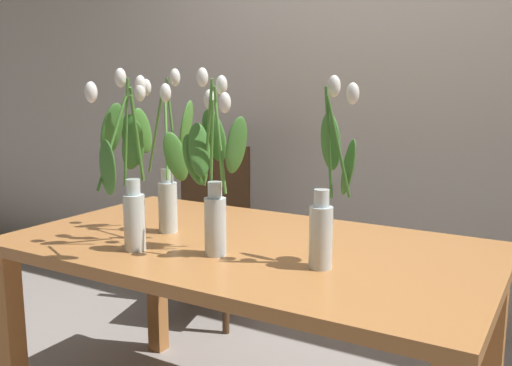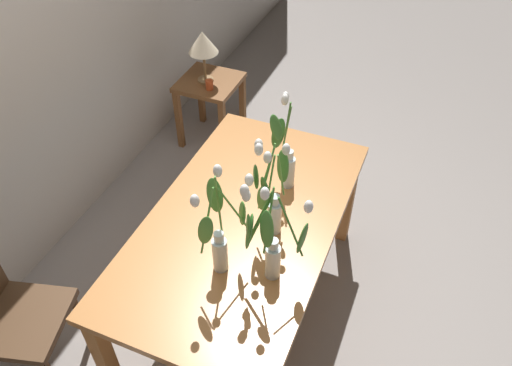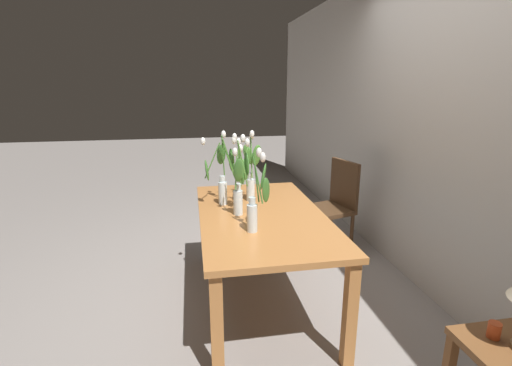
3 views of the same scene
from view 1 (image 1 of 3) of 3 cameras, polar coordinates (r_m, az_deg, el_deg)
room_wall_rear at (r=3.08m, az=12.95°, el=11.43°), size 9.00×0.10×2.70m
dining_table at (r=1.90m, az=-0.90°, el=-8.76°), size 1.60×0.90×0.74m
tulip_vase_0 at (r=1.70m, az=-4.38°, el=0.31°), size 0.25×0.14×0.57m
tulip_vase_1 at (r=1.79m, az=-12.98°, el=0.65°), size 0.18×0.28×0.57m
tulip_vase_2 at (r=1.59m, az=7.34°, el=-2.19°), size 0.16×0.15×0.55m
tulip_vase_3 at (r=1.97m, az=-9.13°, el=1.09°), size 0.27×0.21×0.58m
dining_chair at (r=3.06m, az=-4.80°, el=-3.92°), size 0.49×0.49×0.93m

